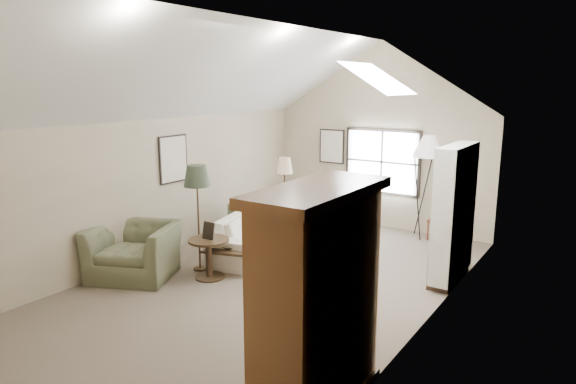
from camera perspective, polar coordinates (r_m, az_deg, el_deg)
The scene contains 18 objects.
room_shell at distance 7.77m, azimuth -1.67°, elevation 12.63°, with size 5.01×8.01×4.00m.
window at distance 11.33m, azimuth 10.41°, elevation 3.33°, with size 1.72×0.08×1.42m, color black.
skylight at distance 7.92m, azimuth 10.14°, elevation 12.53°, with size 0.80×1.20×0.52m, color white, non-canonical shape.
wall_art at distance 10.54m, azimuth -3.94°, elevation 4.38°, with size 1.97×3.71×0.88m.
armoire at distance 5.00m, azimuth 3.26°, elevation -11.92°, with size 0.60×1.50×2.20m, color brown.
tv_alcove at distance 8.47m, azimuth 17.99°, elevation -2.06°, with size 0.32×1.30×2.10m, color white.
media_console at distance 8.71m, azimuth 17.50°, elevation -7.47°, with size 0.34×1.18×0.60m, color #382316.
tv_panel at distance 8.53m, azimuth 17.76°, elevation -3.54°, with size 0.05×0.90×0.55m, color black.
sofa at distance 9.72m, azimuth -2.85°, elevation -4.36°, with size 2.64×1.03×0.77m, color #EFE8CF.
armchair_near at distance 8.82m, azimuth -16.75°, elevation -6.28°, with size 1.33×1.16×0.87m, color #585E42.
armchair_far at distance 10.33m, azimuth -3.24°, elevation -3.17°, with size 0.90×0.92×0.84m, color #6B6B4B.
coffee_table at distance 8.71m, azimuth -6.54°, elevation -7.61°, with size 0.82×0.46×0.42m, color #3C2A18.
bowl at distance 8.63m, azimuth -6.57°, elevation -6.15°, with size 0.20×0.20×0.05m, color #332514.
side_table at distance 8.50m, azimuth -8.73°, elevation -7.32°, with size 0.66×0.66×0.66m, color #322314.
side_chair at distance 10.82m, azimuth 16.45°, elevation -2.60°, with size 0.38×0.38×0.97m, color maroon.
tripod_lamp at distance 10.73m, azimuth 15.11°, elevation 0.59°, with size 0.62×0.62×2.15m, color silver, non-canonical shape.
dark_lamp at distance 8.73m, azimuth -9.93°, elevation -2.79°, with size 0.44×0.44×1.84m, color #262E20, non-canonical shape.
tan_lamp at distance 10.73m, azimuth -0.38°, elevation -0.34°, with size 0.33×0.33×1.65m, color tan, non-canonical shape.
Camera 1 is at (4.46, -6.36, 3.13)m, focal length 32.00 mm.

